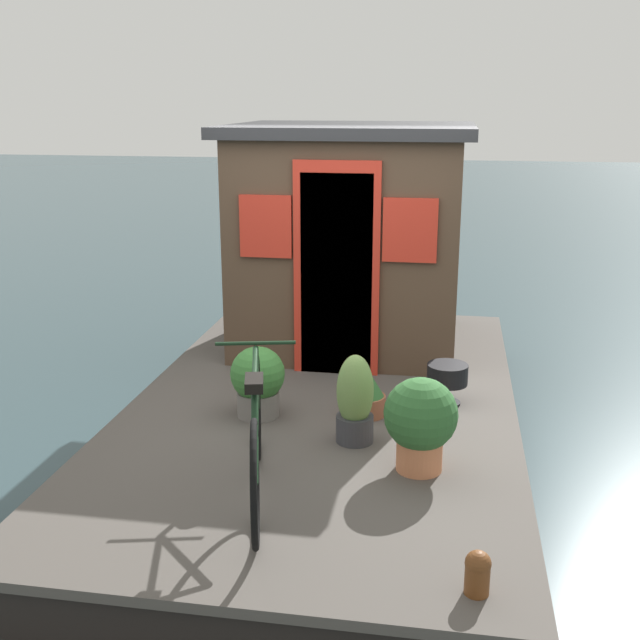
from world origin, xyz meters
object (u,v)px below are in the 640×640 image
at_px(potted_plant_lavender, 366,392).
at_px(charcoal_grill, 447,376).
at_px(mooring_bollard, 478,571).
at_px(potted_plant_basil, 355,401).
at_px(potted_plant_succulent, 420,420).
at_px(bicycle, 256,436).
at_px(potted_plant_mint, 258,380).
at_px(houseboat_cabin, 351,236).

height_order(potted_plant_lavender, charcoal_grill, potted_plant_lavender).
xyz_separation_m(potted_plant_lavender, mooring_bollard, (-2.10, -0.77, -0.06)).
height_order(potted_plant_basil, charcoal_grill, potted_plant_basil).
relative_size(potted_plant_succulent, charcoal_grill, 1.90).
xyz_separation_m(bicycle, potted_plant_succulent, (0.49, -0.93, -0.04)).
distance_m(charcoal_grill, mooring_bollard, 2.42).
xyz_separation_m(potted_plant_mint, potted_plant_succulent, (-0.69, -1.22, 0.06)).
bearing_deg(houseboat_cabin, charcoal_grill, -147.73).
bearing_deg(charcoal_grill, bicycle, 146.45).
height_order(bicycle, charcoal_grill, bicycle).
bearing_deg(potted_plant_basil, potted_plant_succulent, -128.07).
bearing_deg(houseboat_cabin, potted_plant_lavender, -168.91).
bearing_deg(potted_plant_lavender, potted_plant_succulent, -152.58).
height_order(potted_plant_mint, mooring_bollard, potted_plant_mint).
distance_m(bicycle, mooring_bollard, 1.50).
bearing_deg(houseboat_cabin, bicycle, 177.40).
xyz_separation_m(houseboat_cabin, mooring_bollard, (-3.91, -1.12, -0.92)).
bearing_deg(potted_plant_basil, potted_plant_mint, 66.39).
bearing_deg(potted_plant_succulent, bicycle, 117.70).
xyz_separation_m(houseboat_cabin, potted_plant_succulent, (-2.65, -0.79, -0.70)).
distance_m(houseboat_cabin, potted_plant_succulent, 2.85).
distance_m(houseboat_cabin, potted_plant_lavender, 2.03).
bearing_deg(potted_plant_basil, charcoal_grill, -37.66).
bearing_deg(potted_plant_lavender, bicycle, 159.50).
distance_m(houseboat_cabin, charcoal_grill, 1.95).
height_order(houseboat_cabin, potted_plant_mint, houseboat_cabin).
xyz_separation_m(houseboat_cabin, potted_plant_lavender, (-1.81, -0.35, -0.86)).
distance_m(houseboat_cabin, bicycle, 3.21).
relative_size(houseboat_cabin, potted_plant_succulent, 3.59).
height_order(bicycle, potted_plant_succulent, bicycle).
xyz_separation_m(bicycle, potted_plant_mint, (1.18, 0.29, -0.10)).
distance_m(potted_plant_mint, potted_plant_succulent, 1.40).
relative_size(potted_plant_lavender, potted_plant_mint, 0.71).
bearing_deg(charcoal_grill, mooring_bollard, -175.77).
height_order(potted_plant_basil, mooring_bollard, potted_plant_basil).
bearing_deg(mooring_bollard, potted_plant_basil, 26.09).
xyz_separation_m(bicycle, potted_plant_basil, (0.85, -0.48, -0.09)).
xyz_separation_m(bicycle, mooring_bollard, (-0.77, -1.27, -0.26)).
bearing_deg(potted_plant_succulent, potted_plant_mint, 60.46).
distance_m(potted_plant_mint, charcoal_grill, 1.45).
height_order(potted_plant_succulent, charcoal_grill, potted_plant_succulent).
height_order(houseboat_cabin, potted_plant_lavender, houseboat_cabin).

